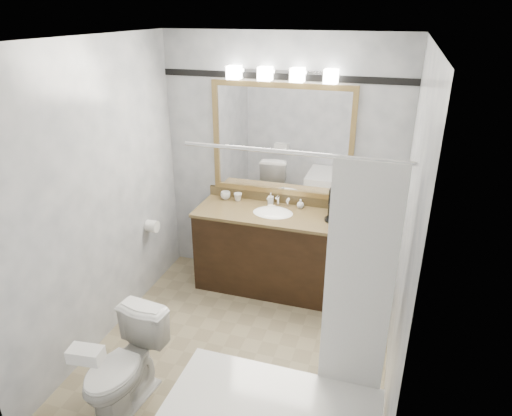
{
  "coord_description": "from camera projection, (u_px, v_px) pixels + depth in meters",
  "views": [
    {
      "loc": [
        1.05,
        -2.9,
        2.68
      ],
      "look_at": [
        0.03,
        0.35,
        1.18
      ],
      "focal_mm": 32.0,
      "sensor_mm": 36.0,
      "label": 1
    }
  ],
  "objects": [
    {
      "name": "tp_roll",
      "position": [
        152.0,
        226.0,
        4.5
      ],
      "size": [
        0.11,
        0.12,
        0.12
      ],
      "primitive_type": "cylinder",
      "rotation": [
        0.0,
        1.57,
        0.0
      ],
      "color": "white",
      "rests_on": "room"
    },
    {
      "name": "cup_right",
      "position": [
        238.0,
        197.0,
        4.71
      ],
      "size": [
        0.1,
        0.1,
        0.08
      ],
      "primitive_type": "imported",
      "rotation": [
        0.0,
        0.0,
        -0.27
      ],
      "color": "white",
      "rests_on": "vanity"
    },
    {
      "name": "cup_left",
      "position": [
        225.0,
        195.0,
        4.74
      ],
      "size": [
        0.13,
        0.13,
        0.08
      ],
      "primitive_type": "imported",
      "rotation": [
        0.0,
        0.0,
        -0.33
      ],
      "color": "white",
      "rests_on": "vanity"
    },
    {
      "name": "soap_bottle_a",
      "position": [
        271.0,
        198.0,
        4.62
      ],
      "size": [
        0.06,
        0.06,
        0.12
      ],
      "primitive_type": "imported",
      "rotation": [
        0.0,
        0.0,
        0.08
      ],
      "color": "white",
      "rests_on": "vanity"
    },
    {
      "name": "soap_bar",
      "position": [
        271.0,
        206.0,
        4.55
      ],
      "size": [
        0.08,
        0.06,
        0.02
      ],
      "primitive_type": "cube",
      "rotation": [
        0.0,
        0.0,
        -0.3
      ],
      "color": "beige",
      "rests_on": "vanity"
    },
    {
      "name": "vanity_light_bar",
      "position": [
        281.0,
        74.0,
        4.11
      ],
      "size": [
        1.02,
        0.14,
        0.12
      ],
      "color": "silver",
      "rests_on": "room"
    },
    {
      "name": "coffee_maker",
      "position": [
        336.0,
        202.0,
        4.25
      ],
      "size": [
        0.17,
        0.22,
        0.34
      ],
      "rotation": [
        0.0,
        0.0,
        -0.06
      ],
      "color": "black",
      "rests_on": "vanity"
    },
    {
      "name": "vanity",
      "position": [
        272.0,
        249.0,
        4.61
      ],
      "size": [
        1.53,
        0.58,
        0.97
      ],
      "color": "black",
      "rests_on": "ground"
    },
    {
      "name": "tissue_box",
      "position": [
        86.0,
        355.0,
        2.78
      ],
      "size": [
        0.22,
        0.14,
        0.09
      ],
      "primitive_type": "cube",
      "rotation": [
        0.0,
        0.0,
        0.12
      ],
      "color": "white",
      "rests_on": "toilet"
    },
    {
      "name": "accent_stripe",
      "position": [
        283.0,
        77.0,
        4.18
      ],
      "size": [
        2.4,
        0.01,
        0.06
      ],
      "primitive_type": "cube",
      "color": "black",
      "rests_on": "room"
    },
    {
      "name": "room",
      "position": [
        238.0,
        217.0,
        3.39
      ],
      "size": [
        2.42,
        2.62,
        2.52
      ],
      "color": "gray",
      "rests_on": "ground"
    },
    {
      "name": "toilet",
      "position": [
        123.0,
        367.0,
        3.23
      ],
      "size": [
        0.47,
        0.72,
        0.7
      ],
      "primitive_type": "imported",
      "rotation": [
        0.0,
        0.0,
        -0.12
      ],
      "color": "white",
      "rests_on": "ground"
    },
    {
      "name": "soap_bottle_b",
      "position": [
        300.0,
        204.0,
        4.53
      ],
      "size": [
        0.1,
        0.1,
        0.09
      ],
      "primitive_type": "imported",
      "rotation": [
        0.0,
        0.0,
        -0.39
      ],
      "color": "white",
      "rests_on": "vanity"
    },
    {
      "name": "mirror",
      "position": [
        281.0,
        141.0,
        4.41
      ],
      "size": [
        1.4,
        0.04,
        1.1
      ],
      "color": "#9F7F48",
      "rests_on": "room"
    }
  ]
}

